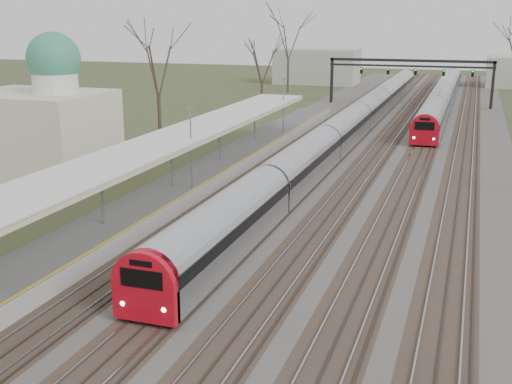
% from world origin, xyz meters
% --- Properties ---
extents(track_bed, '(24.00, 160.00, 0.22)m').
position_xyz_m(track_bed, '(0.26, 55.00, 0.06)').
color(track_bed, '#474442').
rests_on(track_bed, ground).
extents(platform, '(3.50, 69.00, 1.00)m').
position_xyz_m(platform, '(-9.05, 37.50, 0.50)').
color(platform, '#9E9B93').
rests_on(platform, ground).
extents(canopy, '(4.10, 50.00, 3.11)m').
position_xyz_m(canopy, '(-9.05, 32.99, 3.93)').
color(canopy, slate).
rests_on(canopy, platform).
extents(dome_building, '(10.00, 8.00, 10.30)m').
position_xyz_m(dome_building, '(-21.71, 38.00, 3.72)').
color(dome_building, beige).
rests_on(dome_building, ground).
extents(signal_gantry, '(21.00, 0.59, 6.08)m').
position_xyz_m(signal_gantry, '(0.29, 84.99, 4.91)').
color(signal_gantry, black).
rests_on(signal_gantry, ground).
extents(tree_west_far, '(5.50, 5.50, 11.33)m').
position_xyz_m(tree_west_far, '(-17.00, 48.00, 8.02)').
color(tree_west_far, '#2D231C').
rests_on(tree_west_far, ground).
extents(train_near, '(2.62, 90.21, 3.05)m').
position_xyz_m(train_near, '(-2.50, 62.95, 1.48)').
color(train_near, '#ABAEB5').
rests_on(train_near, ground).
extents(train_far, '(2.62, 60.21, 3.05)m').
position_xyz_m(train_far, '(4.50, 86.42, 1.48)').
color(train_far, '#ABAEB5').
rests_on(train_far, ground).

